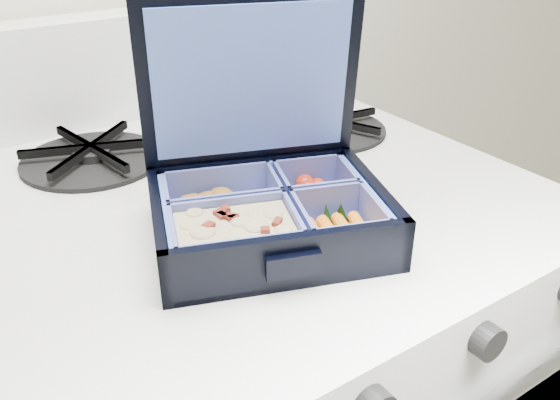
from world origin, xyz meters
TOP-DOWN VIEW (x-y plane):
  - bento_box at (-0.18, 1.51)m, footprint 0.28×0.25m
  - burner_grate at (0.05, 1.71)m, footprint 0.19×0.19m
  - burner_grate_rear at (-0.27, 1.80)m, footprint 0.23×0.23m
  - fork at (-0.18, 1.64)m, footprint 0.14×0.13m

SIDE VIEW (x-z plane):
  - fork at x=-0.18m, z-range 1.00..1.00m
  - burner_grate_rear at x=-0.27m, z-range 1.00..1.02m
  - burner_grate at x=0.05m, z-range 1.00..1.02m
  - bento_box at x=-0.18m, z-range 1.00..1.05m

